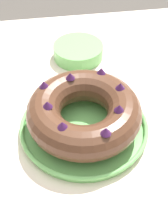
% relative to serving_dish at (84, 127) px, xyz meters
% --- Properties ---
extents(dining_table, '(1.55, 1.30, 0.74)m').
position_rel_serving_dish_xyz_m(dining_table, '(0.01, -0.02, -0.08)').
color(dining_table, beige).
rests_on(dining_table, ground_plane).
extents(serving_dish, '(0.34, 0.34, 0.03)m').
position_rel_serving_dish_xyz_m(serving_dish, '(0.00, 0.00, 0.00)').
color(serving_dish, '#6BB760').
rests_on(serving_dish, dining_table).
extents(bundt_cake, '(0.30, 0.30, 0.10)m').
position_rel_serving_dish_xyz_m(bundt_cake, '(-0.00, 0.00, 0.06)').
color(bundt_cake, '#4C2D1E').
rests_on(bundt_cake, serving_dish).
extents(side_bowl, '(0.17, 0.17, 0.05)m').
position_rel_serving_dish_xyz_m(side_bowl, '(0.03, 0.34, 0.01)').
color(side_bowl, '#6BB760').
rests_on(side_bowl, dining_table).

